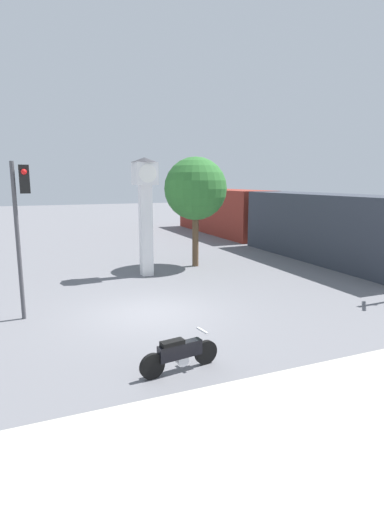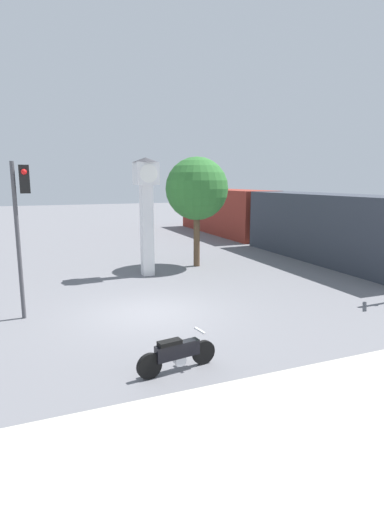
# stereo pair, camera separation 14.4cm
# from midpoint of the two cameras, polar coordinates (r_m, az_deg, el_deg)

# --- Properties ---
(ground_plane) EXTENTS (120.00, 120.00, 0.00)m
(ground_plane) POSITION_cam_midpoint_polar(r_m,az_deg,el_deg) (12.63, -6.22, -8.14)
(ground_plane) COLOR slate
(sidewalk_strip) EXTENTS (36.00, 6.00, 0.10)m
(sidewalk_strip) POSITION_cam_midpoint_polar(r_m,az_deg,el_deg) (6.30, 17.80, -29.51)
(sidewalk_strip) COLOR #BCB7A8
(sidewalk_strip) RESTS_ON ground_plane
(motorcycle) EXTENTS (1.88, 0.48, 0.83)m
(motorcycle) POSITION_cam_midpoint_polar(r_m,az_deg,el_deg) (8.85, -2.23, -13.78)
(motorcycle) COLOR black
(motorcycle) RESTS_ON ground_plane
(clock_tower) EXTENTS (1.12, 1.12, 5.02)m
(clock_tower) POSITION_cam_midpoint_polar(r_m,az_deg,el_deg) (17.17, -6.93, 8.08)
(clock_tower) COLOR white
(clock_tower) RESTS_ON ground_plane
(freight_train) EXTENTS (2.80, 23.57, 3.40)m
(freight_train) POSITION_cam_midpoint_polar(r_m,az_deg,el_deg) (26.42, 10.17, 5.41)
(freight_train) COLOR #333842
(freight_train) RESTS_ON ground_plane
(traffic_light) EXTENTS (0.50, 0.35, 4.61)m
(traffic_light) POSITION_cam_midpoint_polar(r_m,az_deg,el_deg) (12.51, -23.55, 5.63)
(traffic_light) COLOR #47474C
(traffic_light) RESTS_ON ground_plane
(street_tree) EXTENTS (2.94, 2.94, 5.17)m
(street_tree) POSITION_cam_midpoint_polar(r_m,az_deg,el_deg) (18.92, 0.28, 9.53)
(street_tree) COLOR brown
(street_tree) RESTS_ON ground_plane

